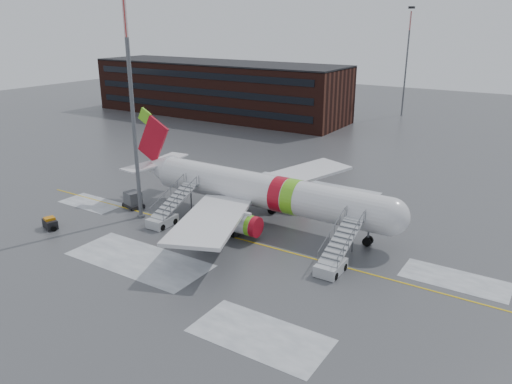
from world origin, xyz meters
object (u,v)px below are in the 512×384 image
Objects in this scene: pushback_tug at (229,226)px; baggage_tractor at (50,224)px; airliner at (258,190)px; airstair_fwd at (335,259)px; uld_container at (133,200)px; airstair_aft at (167,214)px; light_mast_near at (132,104)px.

pushback_tug is 1.11× the size of baggage_tractor.
airliner is 22.90m from baggage_tractor.
airstair_fwd is 30.84m from baggage_tractor.
airstair_fwd reaches higher than uld_container.
airliner is at bearing 82.75° from pushback_tug.
airstair_aft is 2.70× the size of pushback_tug.
airliner is at bearing 151.85° from airstair_fwd.
baggage_tractor is 0.10× the size of light_mast_near.
baggage_tractor is (-17.61, -14.34, -2.88)m from airliner.
airstair_fwd reaches higher than pushback_tug.
airstair_aft is at bearing -140.24° from airliner.
airstair_fwd is at bearing -7.31° from pushback_tug.
airliner is at bearing 39.16° from baggage_tractor.
airstair_fwd is 20.07m from airstair_aft.
airliner is 12.26× the size of pushback_tug.
airstair_aft is 7.05m from uld_container.
uld_container is 1.08× the size of baggage_tractor.
uld_container is (-6.86, 1.64, -0.15)m from airstair_aft.
light_mast_near is at bearing -179.59° from airstair_fwd.
airliner is 1.41× the size of light_mast_near.
light_mast_near reaches higher than baggage_tractor.
pushback_tug is 1.03× the size of uld_container.
airstair_aft is at bearing 180.00° from airstair_fwd.
airstair_fwd is at bearing -28.15° from airliner.
airstair_fwd is at bearing 14.67° from baggage_tractor.
light_mast_near is (-3.81, -0.17, 11.83)m from airstair_aft.
uld_container is at bearing 176.52° from airstair_fwd.
airstair_fwd is 3.00× the size of baggage_tractor.
airstair_aft reaches higher than uld_container.
pushback_tug is (7.23, 1.65, -0.37)m from airstair_aft.
uld_container is at bearing 149.38° from light_mast_near.
baggage_tractor is at bearing -150.91° from pushback_tug.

